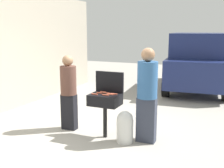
{
  "coord_description": "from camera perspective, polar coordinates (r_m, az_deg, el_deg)",
  "views": [
    {
      "loc": [
        2.5,
        -4.85,
        2.14
      ],
      "look_at": [
        0.17,
        0.45,
        1.0
      ],
      "focal_mm": 44.36,
      "sensor_mm": 36.0,
      "label": 1
    }
  ],
  "objects": [
    {
      "name": "person_left",
      "position": [
        5.97,
        -8.94,
        -1.19
      ],
      "size": [
        0.34,
        0.34,
        1.62
      ],
      "rotation": [
        0.0,
        0.0,
        -0.17
      ],
      "color": "black",
      "rests_on": "ground"
    },
    {
      "name": "bbq_grill",
      "position": [
        5.48,
        -1.45,
        -3.56
      ],
      "size": [
        0.6,
        0.44,
        0.89
      ],
      "color": "black",
      "rests_on": "ground"
    },
    {
      "name": "hot_dog_6",
      "position": [
        5.59,
        -1.84,
        -1.65
      ],
      "size": [
        0.13,
        0.03,
        0.03
      ],
      "primitive_type": "cylinder",
      "rotation": [
        0.0,
        1.57,
        -0.04
      ],
      "color": "#C6593D",
      "rests_on": "bbq_grill"
    },
    {
      "name": "hot_dog_1",
      "position": [
        5.4,
        -0.48,
        -2.12
      ],
      "size": [
        0.13,
        0.03,
        0.03
      ],
      "primitive_type": "cylinder",
      "rotation": [
        0.0,
        1.57,
        0.02
      ],
      "color": "#C6593D",
      "rests_on": "bbq_grill"
    },
    {
      "name": "hot_dog_5",
      "position": [
        5.42,
        -0.18,
        -2.07
      ],
      "size": [
        0.13,
        0.03,
        0.03
      ],
      "primitive_type": "cylinder",
      "rotation": [
        0.0,
        1.57,
        -0.03
      ],
      "color": "#B74C33",
      "rests_on": "bbq_grill"
    },
    {
      "name": "parked_minivan",
      "position": [
        10.4,
        17.24,
        4.51
      ],
      "size": [
        2.36,
        4.56,
        2.02
      ],
      "rotation": [
        0.0,
        0.0,
        3.23
      ],
      "color": "navy",
      "rests_on": "ground"
    },
    {
      "name": "person_right",
      "position": [
        5.25,
        7.25,
        -1.64
      ],
      "size": [
        0.38,
        0.38,
        1.82
      ],
      "rotation": [
        0.0,
        0.0,
        3.06
      ],
      "color": "#333847",
      "rests_on": "ground"
    },
    {
      "name": "house_wall_side",
      "position": [
        8.07,
        -19.83,
        6.66
      ],
      "size": [
        0.24,
        8.0,
        3.2
      ],
      "primitive_type": "cube",
      "color": "#B2A893",
      "rests_on": "ground"
    },
    {
      "name": "grill_lid_open",
      "position": [
        5.6,
        -0.51,
        0.43
      ],
      "size": [
        0.6,
        0.05,
        0.42
      ],
      "primitive_type": "cube",
      "color": "black",
      "rests_on": "bbq_grill"
    },
    {
      "name": "ground_plane",
      "position": [
        5.86,
        -3.37,
        -10.29
      ],
      "size": [
        24.0,
        24.0,
        0.0
      ],
      "primitive_type": "plane",
      "color": "#9E998E"
    },
    {
      "name": "hot_dog_0",
      "position": [
        5.33,
        -1.32,
        -2.28
      ],
      "size": [
        0.13,
        0.04,
        0.03
      ],
      "primitive_type": "cylinder",
      "rotation": [
        0.0,
        1.57,
        0.1
      ],
      "color": "#C6593D",
      "rests_on": "bbq_grill"
    },
    {
      "name": "hot_dog_3",
      "position": [
        5.41,
        -3.6,
        -2.1
      ],
      "size": [
        0.13,
        0.03,
        0.03
      ],
      "primitive_type": "cylinder",
      "rotation": [
        0.0,
        1.57,
        0.01
      ],
      "color": "#C6593D",
      "rests_on": "bbq_grill"
    },
    {
      "name": "hot_dog_4",
      "position": [
        5.51,
        -2.59,
        -1.86
      ],
      "size": [
        0.13,
        0.03,
        0.03
      ],
      "primitive_type": "cylinder",
      "rotation": [
        0.0,
        1.57,
        -0.01
      ],
      "color": "#C6593D",
      "rests_on": "bbq_grill"
    },
    {
      "name": "hot_dog_7",
      "position": [
        5.51,
        -1.19,
        -1.83
      ],
      "size": [
        0.13,
        0.04,
        0.03
      ],
      "primitive_type": "cylinder",
      "rotation": [
        0.0,
        1.57,
        0.1
      ],
      "color": "#C6593D",
      "rests_on": "bbq_grill"
    },
    {
      "name": "hot_dog_2",
      "position": [
        5.42,
        0.42,
        -2.05
      ],
      "size": [
        0.13,
        0.03,
        0.03
      ],
      "primitive_type": "cylinder",
      "rotation": [
        0.0,
        1.57,
        0.06
      ],
      "color": "#C6593D",
      "rests_on": "bbq_grill"
    },
    {
      "name": "propane_tank",
      "position": [
        5.37,
        2.68,
        -8.67
      ],
      "size": [
        0.32,
        0.32,
        0.62
      ],
      "color": "silver",
      "rests_on": "ground"
    }
  ]
}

